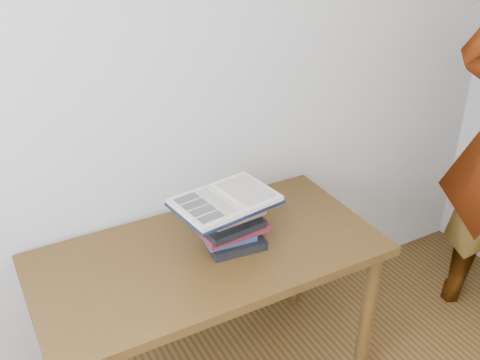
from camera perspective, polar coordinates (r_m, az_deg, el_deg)
desk at (r=2.18m, az=-3.17°, el=-9.33°), size 1.31×0.65×0.70m
book_stack at (r=2.10m, az=-0.99°, el=-4.56°), size 0.26×0.21×0.18m
open_book at (r=2.05m, az=-1.49°, el=-2.12°), size 0.40×0.30×0.03m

